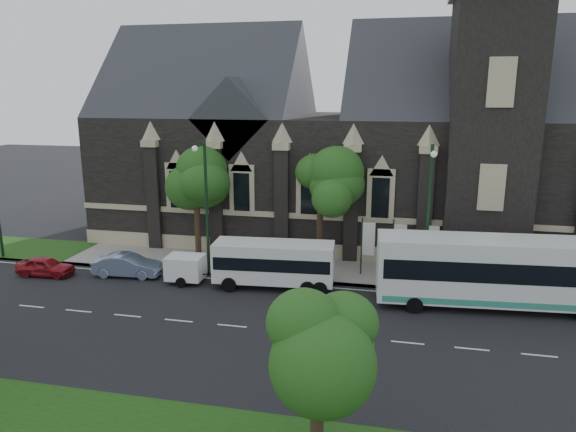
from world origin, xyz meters
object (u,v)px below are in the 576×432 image
(street_lamp_near, at_px, (429,210))
(banner_flag_right, at_px, (429,246))
(box_trailer, at_px, (186,267))
(sedan, at_px, (127,265))
(street_lamp_mid, at_px, (205,200))
(tree_park_east, at_px, (325,336))
(tour_coach, at_px, (502,271))
(tree_walk_left, at_px, (199,181))
(tree_walk_right, at_px, (324,184))
(shuttle_bus, at_px, (274,262))
(car_far_red, at_px, (45,266))
(banner_flag_center, at_px, (397,244))
(banner_flag_left, at_px, (366,242))

(street_lamp_near, distance_m, banner_flag_right, 3.34)
(box_trailer, height_order, sedan, box_trailer)
(banner_flag_right, bearing_deg, street_lamp_mid, -172.40)
(tree_park_east, xyz_separation_m, street_lamp_near, (3.82, 16.42, 0.49))
(tour_coach, height_order, box_trailer, tour_coach)
(tree_walk_left, relative_size, street_lamp_mid, 0.85)
(tree_walk_right, relative_size, street_lamp_mid, 0.87)
(shuttle_bus, bearing_deg, banner_flag_right, 13.50)
(tree_walk_right, bearing_deg, tree_park_east, -81.58)
(tree_walk_left, bearing_deg, car_far_red, -145.67)
(tree_walk_left, relative_size, box_trailer, 2.28)
(banner_flag_center, bearing_deg, street_lamp_near, -48.07)
(tree_walk_left, relative_size, street_lamp_near, 0.85)
(tree_walk_left, height_order, banner_flag_center, tree_walk_left)
(tree_walk_left, bearing_deg, banner_flag_center, -6.89)
(tree_walk_right, height_order, box_trailer, tree_walk_right)
(banner_flag_center, bearing_deg, box_trailer, -165.08)
(box_trailer, distance_m, car_far_red, 9.68)
(tree_walk_left, bearing_deg, banner_flag_left, -8.02)
(banner_flag_left, xyz_separation_m, car_far_red, (-20.81, -4.26, -1.74))
(tour_coach, bearing_deg, street_lamp_mid, 170.58)
(street_lamp_near, xyz_separation_m, street_lamp_mid, (-14.00, 0.00, 0.00))
(street_lamp_near, relative_size, banner_flag_left, 2.25)
(banner_flag_right, xyz_separation_m, shuttle_bus, (-9.44, -3.06, -0.72))
(box_trailer, bearing_deg, tree_park_east, -55.18)
(street_lamp_mid, bearing_deg, box_trailer, -118.85)
(shuttle_bus, bearing_deg, tree_walk_left, 139.86)
(banner_flag_center, bearing_deg, street_lamp_mid, -171.18)
(tree_park_east, relative_size, street_lamp_near, 0.70)
(banner_flag_center, height_order, sedan, banner_flag_center)
(tree_park_east, distance_m, banner_flag_right, 18.91)
(street_lamp_near, height_order, sedan, street_lamp_near)
(sedan, bearing_deg, tree_walk_left, -39.15)
(tree_walk_left, relative_size, car_far_red, 2.04)
(banner_flag_right, relative_size, sedan, 0.89)
(street_lamp_near, relative_size, tour_coach, 0.64)
(tour_coach, distance_m, shuttle_bus, 13.26)
(tour_coach, bearing_deg, tree_park_east, -122.50)
(tree_walk_right, bearing_deg, banner_flag_left, -29.10)
(tree_walk_left, height_order, street_lamp_mid, street_lamp_mid)
(banner_flag_left, relative_size, banner_flag_right, 1.00)
(tree_park_east, distance_m, tree_walk_left, 23.36)
(tree_walk_right, relative_size, box_trailer, 2.32)
(shuttle_bus, bearing_deg, tour_coach, -6.32)
(street_lamp_near, relative_size, street_lamp_mid, 1.00)
(tour_coach, bearing_deg, street_lamp_near, 154.43)
(street_lamp_near, xyz_separation_m, tour_coach, (4.09, -1.58, -2.93))
(tree_walk_left, relative_size, banner_flag_center, 1.91)
(box_trailer, distance_m, sedan, 4.27)
(banner_flag_left, bearing_deg, street_lamp_near, -27.18)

